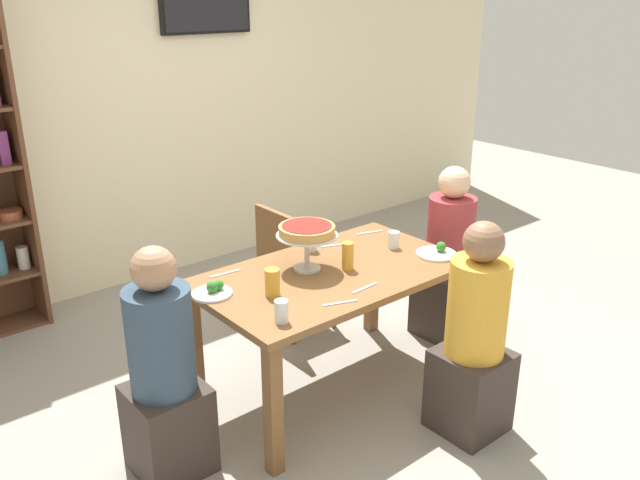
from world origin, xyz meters
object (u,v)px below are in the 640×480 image
water_glass_clear_far (311,241)px  water_glass_clear_spare (281,311)px  beer_glass_amber_short (272,282)px  cutlery_fork_near (340,303)px  salad_plate_far_diner (438,251)px  beer_glass_amber_tall (348,256)px  dining_table (332,288)px  television (206,3)px  cutlery_spare_fork (369,232)px  salad_plate_near_diner (213,290)px  chair_far_right (289,263)px  water_glass_clear_near (393,240)px  diner_head_west (164,380)px  deep_dish_pizza_stand (307,233)px  cutlery_fork_far (335,245)px  diner_head_east (448,265)px  cutlery_knife_near (365,288)px  cutlery_knife_far (225,273)px  diner_near_right (474,345)px

water_glass_clear_far → water_glass_clear_spare: water_glass_clear_far is taller
beer_glass_amber_short → cutlery_fork_near: size_ratio=0.79×
salad_plate_far_diner → beer_glass_amber_tall: (-0.54, 0.18, 0.06)m
dining_table → beer_glass_amber_tall: size_ratio=9.48×
television → beer_glass_amber_tall: (-0.48, -2.14, -1.25)m
cutlery_spare_fork → television: bearing=-72.0°
dining_table → salad_plate_near_diner: (-0.65, 0.16, 0.12)m
television → cutlery_fork_near: television is taller
chair_far_right → water_glass_clear_near: size_ratio=8.75×
water_glass_clear_near → dining_table: bearing=-177.0°
beer_glass_amber_tall → cutlery_fork_near: size_ratio=0.85×
diner_head_west → deep_dish_pizza_stand: (0.95, 0.13, 0.46)m
water_glass_clear_spare → cutlery_fork_far: 1.00m
salad_plate_far_diner → water_glass_clear_far: water_glass_clear_far is taller
diner_head_east → cutlery_fork_near: size_ratio=6.39×
salad_plate_near_diner → salad_plate_far_diner: 1.32m
beer_glass_amber_short → cutlery_knife_near: beer_glass_amber_short is taller
cutlery_knife_near → cutlery_fork_near: bearing=-170.9°
chair_far_right → television: bearing=167.3°
cutlery_fork_near → cutlery_spare_fork: 1.01m
salad_plate_near_diner → cutlery_knife_near: salad_plate_near_diner is taller
beer_glass_amber_short → cutlery_knife_far: beer_glass_amber_short is taller
deep_dish_pizza_stand → cutlery_fork_far: (0.35, 0.17, -0.21)m
salad_plate_far_diner → water_glass_clear_spare: water_glass_clear_spare is taller
dining_table → cutlery_fork_near: bearing=-124.9°
diner_near_right → salad_plate_near_diner: 1.34m
diner_head_east → cutlery_knife_far: size_ratio=6.39×
dining_table → salad_plate_far_diner: salad_plate_far_diner is taller
television → beer_glass_amber_short: size_ratio=5.33×
cutlery_fork_near → television: bearing=92.7°
diner_head_east → deep_dish_pizza_stand: diner_head_east is taller
dining_table → cutlery_fork_near: 0.41m
cutlery_spare_fork → diner_near_right: bearing=94.0°
diner_near_right → cutlery_knife_far: size_ratio=6.39×
cutlery_fork_near → cutlery_fork_far: same height
chair_far_right → cutlery_knife_far: chair_far_right is taller
chair_far_right → dining_table: bearing=-19.1°
television → water_glass_clear_far: 2.25m
television → cutlery_fork_far: size_ratio=4.19×
dining_table → water_glass_clear_near: water_glass_clear_near is taller
water_glass_clear_far → cutlery_spare_fork: (0.47, -0.00, -0.06)m
water_glass_clear_spare → cutlery_fork_far: water_glass_clear_spare is taller
diner_head_east → water_glass_clear_spare: 1.62m
diner_near_right → salad_plate_far_diner: size_ratio=4.96×
diner_head_west → chair_far_right: 1.48m
deep_dish_pizza_stand → beer_glass_amber_tall: (0.17, -0.14, -0.13)m
salad_plate_near_diner → cutlery_fork_near: salad_plate_near_diner is taller
beer_glass_amber_short → cutlery_fork_near: bearing=-54.7°
cutlery_fork_near → diner_near_right: bearing=-16.8°
diner_head_east → beer_glass_amber_short: size_ratio=8.12×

